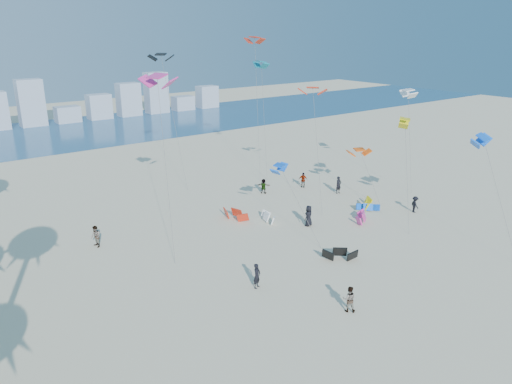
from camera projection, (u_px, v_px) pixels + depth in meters
ground at (388, 355)px, 26.55m from camera, size 220.00×220.00×0.00m
ocean at (40, 136)px, 81.22m from camera, size 220.00×220.00×0.00m
kitesurfer_near at (257, 276)px, 33.23m from camera, size 0.77×0.66×1.79m
kitesurfer_mid at (349, 299)px, 30.45m from camera, size 1.05×1.04×1.72m
kitesurfers_far at (285, 202)px, 47.52m from camera, size 28.32×14.67×1.92m
grounded_kites at (318, 219)px, 44.46m from camera, size 14.18×14.57×0.93m
flying_kites at (305, 92)px, 46.84m from camera, size 30.66×37.74×16.51m
distant_skyline at (16, 110)px, 87.16m from camera, size 85.00×3.00×8.40m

